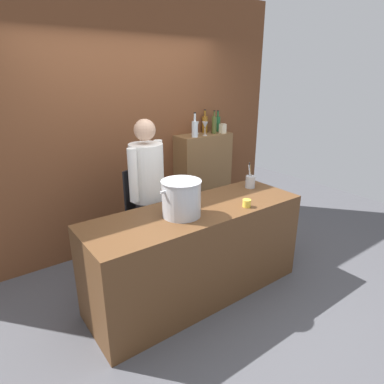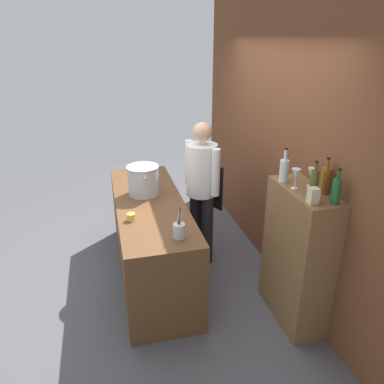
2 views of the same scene
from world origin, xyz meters
name	(u,v)px [view 1 (image 1 of 2)]	position (x,y,z in m)	size (l,w,h in m)	color
ground_plane	(196,292)	(0.00, 0.00, 0.00)	(8.00, 8.00, 0.00)	#4C4C51
brick_back_panel	(125,125)	(0.00, 1.40, 1.50)	(4.40, 0.10, 3.00)	brown
prep_counter	(197,253)	(0.00, 0.00, 0.45)	(2.11, 0.70, 0.90)	brown
bar_cabinet	(203,182)	(1.01, 1.19, 0.66)	(0.76, 0.32, 1.31)	brown
chef	(147,188)	(-0.17, 0.62, 0.96)	(0.49, 0.41, 1.66)	black
stockpot_large	(181,198)	(-0.19, -0.03, 1.06)	(0.41, 0.35, 0.32)	#B7BABF
utensil_crock	(250,181)	(0.83, 0.14, 0.97)	(0.10, 0.10, 0.28)	#B7BABF
butter_jar	(247,203)	(0.41, -0.23, 0.93)	(0.08, 0.08, 0.07)	yellow
wine_bottle_olive	(214,124)	(1.16, 1.16, 1.43)	(0.06, 0.06, 0.30)	#475123
wine_bottle_clear	(195,128)	(0.79, 1.09, 1.42)	(0.08, 0.08, 0.30)	silver
wine_bottle_green	(218,123)	(1.31, 1.26, 1.42)	(0.07, 0.07, 0.28)	#1E592D
wine_bottle_amber	(205,124)	(1.11, 1.29, 1.43)	(0.08, 0.08, 0.30)	#8C5919
wine_glass_tall	(197,125)	(0.95, 1.26, 1.42)	(0.07, 0.07, 0.16)	silver
wine_glass_short	(205,125)	(0.96, 1.11, 1.44)	(0.08, 0.08, 0.18)	silver
spice_tin_cream	(223,129)	(1.26, 1.10, 1.37)	(0.07, 0.07, 0.12)	beige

